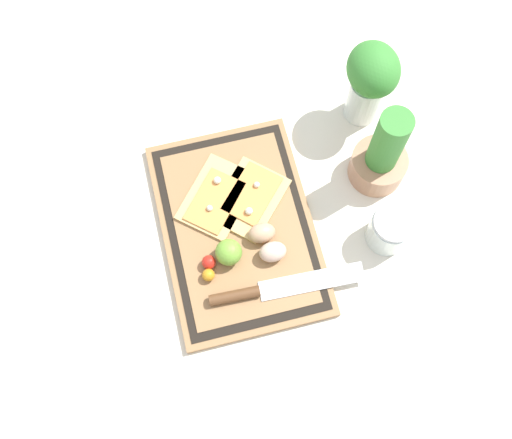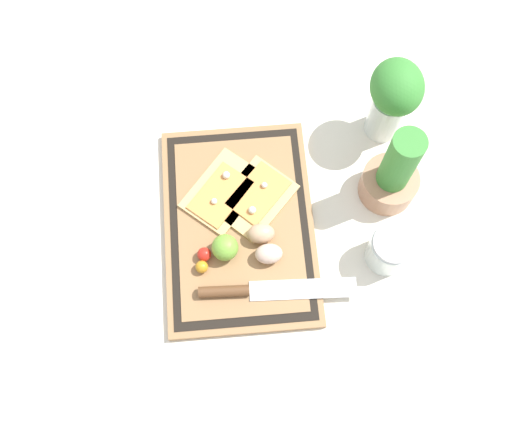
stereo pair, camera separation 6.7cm
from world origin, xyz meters
name	(u,v)px [view 2 (the right image)]	position (x,y,z in m)	size (l,w,h in m)	color
ground_plane	(238,227)	(0.00, 0.00, 0.00)	(6.00, 6.00, 0.00)	silver
cutting_board	(238,225)	(0.00, 0.00, 0.01)	(0.45, 0.31, 0.02)	#997047
pizza_slice_near	(221,192)	(-0.07, -0.03, 0.03)	(0.20, 0.20, 0.02)	tan
pizza_slice_far	(254,197)	(-0.05, 0.04, 0.03)	(0.20, 0.19, 0.02)	tan
knife	(250,291)	(0.14, 0.01, 0.03)	(0.05, 0.31, 0.02)	silver
egg_brown	(259,234)	(0.03, 0.04, 0.04)	(0.04, 0.06, 0.04)	tan
egg_pink	(267,254)	(0.08, 0.05, 0.04)	(0.04, 0.06, 0.04)	beige
lime	(223,248)	(0.06, -0.03, 0.05)	(0.05, 0.05, 0.05)	#70A838
cherry_tomato_red	(203,254)	(0.06, -0.07, 0.03)	(0.03, 0.03, 0.03)	red
cherry_tomato_yellow	(200,267)	(0.09, -0.08, 0.03)	(0.03, 0.03, 0.03)	orange
herb_pot	(391,176)	(-0.06, 0.32, 0.08)	(0.12, 0.12, 0.22)	#AD7A5B
sauce_jar	(387,251)	(0.09, 0.29, 0.04)	(0.09, 0.09, 0.09)	silver
herb_glass	(391,97)	(-0.21, 0.33, 0.13)	(0.12, 0.11, 0.21)	silver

